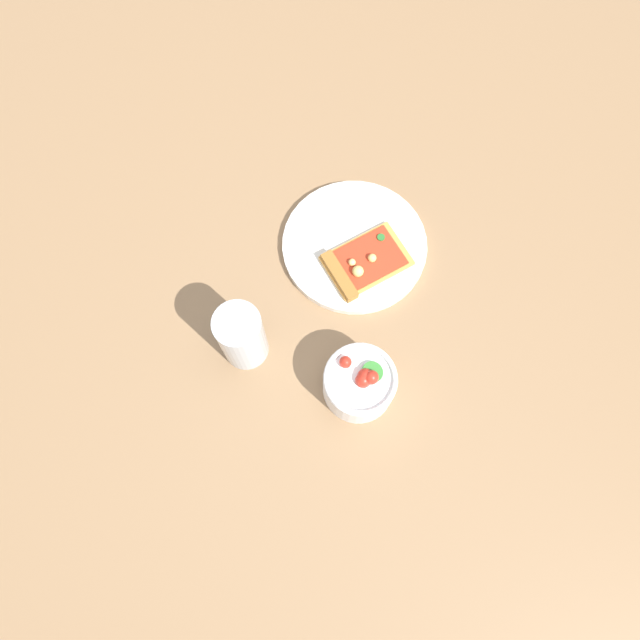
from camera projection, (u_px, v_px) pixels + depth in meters
name	position (u px, v px, depth m)	size (l,w,h in m)	color
ground_plane	(350.00, 261.00, 0.99)	(2.40, 2.40, 0.00)	#93704C
plate	(354.00, 246.00, 0.99)	(0.24, 0.24, 0.01)	white
pizza_slice_main	(361.00, 264.00, 0.96)	(0.16, 0.15, 0.03)	gold
salad_bowl	(359.00, 383.00, 0.88)	(0.11, 0.11, 0.09)	white
soda_glass	(242.00, 337.00, 0.88)	(0.07, 0.07, 0.13)	silver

